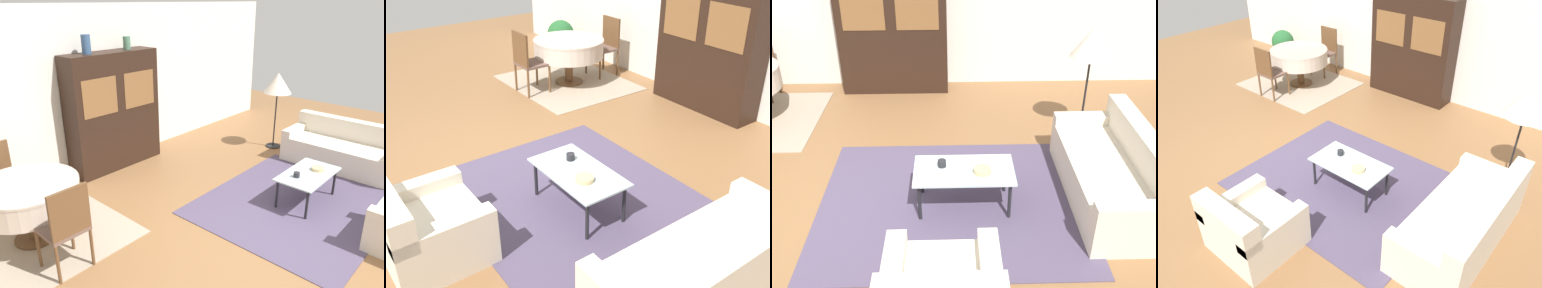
# 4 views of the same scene
# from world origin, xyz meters

# --- Properties ---
(ground_plane) EXTENTS (14.00, 14.00, 0.00)m
(ground_plane) POSITION_xyz_m (0.00, 0.00, 0.00)
(ground_plane) COLOR brown
(wall_back) EXTENTS (10.00, 0.06, 2.70)m
(wall_back) POSITION_xyz_m (0.00, 3.63, 1.35)
(wall_back) COLOR silver
(wall_back) RESTS_ON ground_plane
(area_rug) EXTENTS (2.79, 2.31, 0.01)m
(area_rug) POSITION_xyz_m (1.28, 0.33, 0.01)
(area_rug) COLOR #4C425B
(area_rug) RESTS_ON ground_plane
(dining_rug) EXTENTS (2.12, 1.83, 0.01)m
(dining_rug) POSITION_xyz_m (-1.68, 2.29, 0.01)
(dining_rug) COLOR gray
(dining_rug) RESTS_ON ground_plane
(couch) EXTENTS (0.83, 1.89, 0.78)m
(couch) POSITION_xyz_m (2.99, 0.38, 0.29)
(couch) COLOR beige
(couch) RESTS_ON ground_plane
(armchair) EXTENTS (0.89, 0.85, 0.76)m
(armchair) POSITION_xyz_m (1.20, -1.20, 0.29)
(armchair) COLOR beige
(armchair) RESTS_ON ground_plane
(coffee_table) EXTENTS (1.02, 0.57, 0.44)m
(coffee_table) POSITION_xyz_m (1.41, 0.27, 0.40)
(coffee_table) COLOR black
(coffee_table) RESTS_ON area_rug
(display_cabinet) EXTENTS (1.65, 0.45, 1.97)m
(display_cabinet) POSITION_xyz_m (0.41, 3.36, 0.99)
(display_cabinet) COLOR black
(display_cabinet) RESTS_ON ground_plane
(dining_table) EXTENTS (1.19, 1.19, 0.76)m
(dining_table) POSITION_xyz_m (-1.66, 2.31, 0.62)
(dining_table) COLOR brown
(dining_table) RESTS_ON dining_rug
(dining_chair_near) EXTENTS (0.44, 0.44, 1.01)m
(dining_chair_near) POSITION_xyz_m (-1.66, 1.49, 0.57)
(dining_chair_near) COLOR brown
(dining_chair_near) RESTS_ON dining_rug
(dining_chair_far) EXTENTS (0.44, 0.44, 1.01)m
(dining_chair_far) POSITION_xyz_m (-1.66, 3.13, 0.57)
(dining_chair_far) COLOR brown
(dining_chair_far) RESTS_ON dining_rug
(cup) EXTENTS (0.09, 0.09, 0.07)m
(cup) POSITION_xyz_m (1.18, 0.34, 0.48)
(cup) COLOR #232328
(cup) RESTS_ON coffee_table
(bowl) EXTENTS (0.18, 0.18, 0.05)m
(bowl) POSITION_xyz_m (1.59, 0.21, 0.47)
(bowl) COLOR tan
(bowl) RESTS_ON coffee_table
(potted_plant) EXTENTS (0.54, 0.54, 0.72)m
(potted_plant) POSITION_xyz_m (-3.08, 3.10, 0.41)
(potted_plant) COLOR #93664C
(potted_plant) RESTS_ON ground_plane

